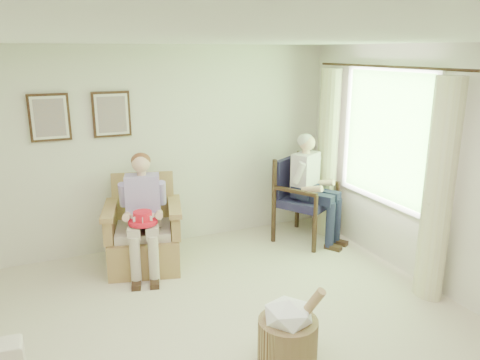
{
  "coord_description": "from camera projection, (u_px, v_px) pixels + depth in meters",
  "views": [
    {
      "loc": [
        -1.31,
        -3.09,
        2.53
      ],
      "look_at": [
        0.83,
        1.77,
        1.05
      ],
      "focal_mm": 35.0,
      "sensor_mm": 36.0,
      "label": 1
    }
  ],
  "objects": [
    {
      "name": "ceiling",
      "position": [
        233.0,
        40.0,
        3.21
      ],
      "size": [
        5.0,
        5.5,
        0.02
      ],
      "primitive_type": "cube",
      "color": "white",
      "rests_on": "back_wall"
    },
    {
      "name": "framed_print_left",
      "position": [
        50.0,
        118.0,
        5.37
      ],
      "size": [
        0.45,
        0.05,
        0.55
      ],
      "color": "#382114",
      "rests_on": "back_wall"
    },
    {
      "name": "red_hat",
      "position": [
        143.0,
        219.0,
        5.19
      ],
      "size": [
        0.32,
        0.32,
        0.14
      ],
      "color": "red",
      "rests_on": "person_wicker"
    },
    {
      "name": "wicker_armchair",
      "position": [
        144.0,
        238.0,
        5.62
      ],
      "size": [
        0.85,
        0.84,
        1.09
      ],
      "rotation": [
        0.0,
        0.0,
        -0.25
      ],
      "color": "#A2844C",
      "rests_on": "ground"
    },
    {
      "name": "window",
      "position": [
        386.0,
        133.0,
        5.5
      ],
      "size": [
        0.13,
        2.5,
        1.63
      ],
      "color": "#2D6B23",
      "rests_on": "right_wall"
    },
    {
      "name": "right_wall",
      "position": [
        471.0,
        181.0,
        4.53
      ],
      "size": [
        0.04,
        5.5,
        2.6
      ],
      "primitive_type": "cube",
      "color": "silver",
      "rests_on": "ground"
    },
    {
      "name": "hatbox",
      "position": [
        288.0,
        331.0,
        3.87
      ],
      "size": [
        0.56,
        0.56,
        0.73
      ],
      "color": "#A18A57",
      "rests_on": "ground"
    },
    {
      "name": "back_wall",
      "position": [
        150.0,
        150.0,
        5.98
      ],
      "size": [
        5.0,
        0.04,
        2.6
      ],
      "primitive_type": "cube",
      "color": "silver",
      "rests_on": "ground"
    },
    {
      "name": "framed_print_right",
      "position": [
        112.0,
        114.0,
        5.65
      ],
      "size": [
        0.45,
        0.05,
        0.55
      ],
      "color": "#382114",
      "rests_on": "back_wall"
    },
    {
      "name": "wood_armchair",
      "position": [
        302.0,
        195.0,
        6.42
      ],
      "size": [
        0.72,
        0.68,
        1.11
      ],
      "rotation": [
        0.0,
        0.0,
        0.53
      ],
      "color": "black",
      "rests_on": "ground"
    },
    {
      "name": "curtain_left",
      "position": [
        438.0,
        192.0,
        4.7
      ],
      "size": [
        0.34,
        0.34,
        2.3
      ],
      "primitive_type": "cylinder",
      "color": "beige",
      "rests_on": "ground"
    },
    {
      "name": "curtain_right",
      "position": [
        327.0,
        154.0,
        6.43
      ],
      "size": [
        0.34,
        0.34,
        2.3
      ],
      "primitive_type": "cylinder",
      "color": "beige",
      "rests_on": "ground"
    },
    {
      "name": "person_dark",
      "position": [
        310.0,
        180.0,
        6.19
      ],
      "size": [
        0.4,
        0.63,
        1.44
      ],
      "rotation": [
        0.0,
        0.0,
        0.53
      ],
      "color": "#1A1E3A",
      "rests_on": "ground"
    },
    {
      "name": "person_wicker",
      "position": [
        144.0,
        205.0,
        5.37
      ],
      "size": [
        0.4,
        0.63,
        1.37
      ],
      "rotation": [
        0.0,
        0.0,
        -0.25
      ],
      "color": "#C1B19B",
      "rests_on": "ground"
    }
  ]
}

